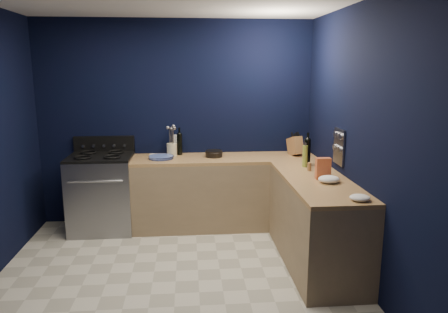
{
  "coord_description": "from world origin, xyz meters",
  "views": [
    {
      "loc": [
        0.14,
        -3.73,
        2.01
      ],
      "look_at": [
        0.55,
        1.0,
        1.0
      ],
      "focal_mm": 33.99,
      "sensor_mm": 36.0,
      "label": 1
    }
  ],
  "objects": [
    {
      "name": "knife_block",
      "position": [
        1.51,
        1.49,
        1.01
      ],
      "size": [
        0.19,
        0.29,
        0.28
      ],
      "primitive_type": "cube",
      "rotation": [
        -0.31,
        0.0,
        0.27
      ],
      "color": "brown",
      "rests_on": "top_back"
    },
    {
      "name": "wall_right",
      "position": [
        1.76,
        0.0,
        1.3
      ],
      "size": [
        0.02,
        3.5,
        2.6
      ],
      "primitive_type": "cube",
      "color": "black",
      "rests_on": "ground"
    },
    {
      "name": "towel_front",
      "position": [
        1.5,
        0.15,
        0.94
      ],
      "size": [
        0.23,
        0.2,
        0.07
      ],
      "primitive_type": "ellipsoid",
      "rotation": [
        0.0,
        0.0,
        -0.13
      ],
      "color": "white",
      "rests_on": "top_right"
    },
    {
      "name": "wine_bottle_back",
      "position": [
        0.03,
        1.64,
        1.04
      ],
      "size": [
        0.08,
        0.08,
        0.27
      ],
      "primitive_type": "cylinder",
      "rotation": [
        0.0,
        0.0,
        -0.13
      ],
      "color": "black",
      "rests_on": "top_back"
    },
    {
      "name": "oven_door",
      "position": [
        -0.93,
        1.1,
        0.45
      ],
      "size": [
        0.59,
        0.02,
        0.42
      ],
      "primitive_type": "cube",
      "color": "black",
      "rests_on": "gas_range"
    },
    {
      "name": "backguard",
      "position": [
        -0.93,
        1.72,
        1.04
      ],
      "size": [
        0.76,
        0.06,
        0.2
      ],
      "primitive_type": "cube",
      "color": "black",
      "rests_on": "gas_range"
    },
    {
      "name": "spice_jar_far",
      "position": [
        1.59,
        0.44,
        0.94
      ],
      "size": [
        0.05,
        0.05,
        0.08
      ],
      "primitive_type": "cylinder",
      "rotation": [
        0.0,
        0.0,
        -0.17
      ],
      "color": "olive",
      "rests_on": "top_right"
    },
    {
      "name": "lemon_basket",
      "position": [
        0.46,
        1.46,
        0.94
      ],
      "size": [
        0.28,
        0.28,
        0.08
      ],
      "primitive_type": "cylinder",
      "rotation": [
        0.0,
        0.0,
        0.41
      ],
      "color": "black",
      "rests_on": "top_back"
    },
    {
      "name": "ramekin",
      "position": [
        -0.3,
        1.54,
        0.92
      ],
      "size": [
        0.1,
        0.1,
        0.03
      ],
      "primitive_type": "cylinder",
      "rotation": [
        0.0,
        0.0,
        0.24
      ],
      "color": "white",
      "rests_on": "top_back"
    },
    {
      "name": "top_right",
      "position": [
        1.44,
        0.29,
        0.88
      ],
      "size": [
        0.63,
        1.67,
        0.04
      ],
      "primitive_type": "cube",
      "color": "brown",
      "rests_on": "cab_right"
    },
    {
      "name": "spice_panel",
      "position": [
        1.74,
        0.55,
        1.18
      ],
      "size": [
        0.02,
        0.28,
        0.38
      ],
      "primitive_type": "cube",
      "color": "gray",
      "rests_on": "wall_right"
    },
    {
      "name": "plate_stack",
      "position": [
        -0.19,
        1.4,
        0.92
      ],
      "size": [
        0.38,
        0.38,
        0.04
      ],
      "primitive_type": "cylinder",
      "rotation": [
        0.0,
        0.0,
        0.36
      ],
      "color": "#3D568E",
      "rests_on": "top_back"
    },
    {
      "name": "cab_right",
      "position": [
        1.44,
        0.29,
        0.43
      ],
      "size": [
        0.63,
        1.67,
        0.86
      ],
      "primitive_type": "cube",
      "color": "#866F51",
      "rests_on": "floor"
    },
    {
      "name": "utensil_crock",
      "position": [
        -0.06,
        1.57,
        0.98
      ],
      "size": [
        0.14,
        0.14,
        0.16
      ],
      "primitive_type": "cylinder",
      "rotation": [
        0.0,
        0.0,
        0.11
      ],
      "color": "beige",
      "rests_on": "top_back"
    },
    {
      "name": "crouton_bag",
      "position": [
        1.49,
        0.3,
        1.01
      ],
      "size": [
        0.15,
        0.07,
        0.22
      ],
      "primitive_type": "cube",
      "rotation": [
        0.0,
        0.0,
        -0.0
      ],
      "color": "red",
      "rests_on": "top_right"
    },
    {
      "name": "cooktop",
      "position": [
        -0.93,
        1.42,
        0.94
      ],
      "size": [
        0.76,
        0.66,
        0.03
      ],
      "primitive_type": "cube",
      "color": "black",
      "rests_on": "gas_range"
    },
    {
      "name": "oil_bottle",
      "position": [
        1.45,
        0.83,
        1.02
      ],
      "size": [
        0.07,
        0.07,
        0.25
      ],
      "primitive_type": "cylinder",
      "rotation": [
        0.0,
        0.0,
        -0.36
      ],
      "color": "olive",
      "rests_on": "top_right"
    },
    {
      "name": "wine_bottle_right",
      "position": [
        1.5,
        0.92,
        1.05
      ],
      "size": [
        0.09,
        0.09,
        0.3
      ],
      "primitive_type": "cylinder",
      "rotation": [
        0.0,
        0.0,
        -0.3
      ],
      "color": "black",
      "rests_on": "top_right"
    },
    {
      "name": "spice_jar_near",
      "position": [
        1.45,
        0.65,
        0.94
      ],
      "size": [
        0.05,
        0.05,
        0.09
      ],
      "primitive_type": "cylinder",
      "rotation": [
        0.0,
        0.0,
        -0.27
      ],
      "color": "olive",
      "rests_on": "top_right"
    },
    {
      "name": "floor",
      "position": [
        0.0,
        0.0,
        -0.01
      ],
      "size": [
        3.5,
        3.5,
        0.02
      ],
      "primitive_type": "cube",
      "color": "beige",
      "rests_on": "ground"
    },
    {
      "name": "top_back",
      "position": [
        0.6,
        1.44,
        0.88
      ],
      "size": [
        2.3,
        0.63,
        0.04
      ],
      "primitive_type": "cube",
      "color": "brown",
      "rests_on": "cab_back"
    },
    {
      "name": "gas_range",
      "position": [
        -0.93,
        1.42,
        0.46
      ],
      "size": [
        0.76,
        0.66,
        0.92
      ],
      "primitive_type": "cube",
      "color": "gray",
      "rests_on": "floor"
    },
    {
      "name": "towel_end",
      "position": [
        1.58,
        -0.42,
        0.93
      ],
      "size": [
        0.2,
        0.19,
        0.05
      ],
      "primitive_type": "ellipsoid",
      "rotation": [
        0.0,
        0.0,
        -0.2
      ],
      "color": "white",
      "rests_on": "top_right"
    },
    {
      "name": "wall_front",
      "position": [
        0.0,
        -1.76,
        1.3
      ],
      "size": [
        3.5,
        0.02,
        2.6
      ],
      "primitive_type": "cube",
      "color": "black",
      "rests_on": "ground"
    },
    {
      "name": "wall_outlet",
      "position": [
        0.0,
        1.74,
        1.08
      ],
      "size": [
        0.09,
        0.02,
        0.13
      ],
      "primitive_type": "cube",
      "color": "white",
      "rests_on": "wall_back"
    },
    {
      "name": "wall_back",
      "position": [
        0.0,
        1.76,
        1.3
      ],
      "size": [
        3.5,
        0.02,
        2.6
      ],
      "primitive_type": "cube",
      "color": "black",
      "rests_on": "ground"
    },
    {
      "name": "cab_back",
      "position": [
        0.6,
        1.44,
        0.43
      ],
      "size": [
        2.3,
        0.63,
        0.86
      ],
      "primitive_type": "cube",
      "color": "#866F51",
      "rests_on": "floor"
    }
  ]
}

